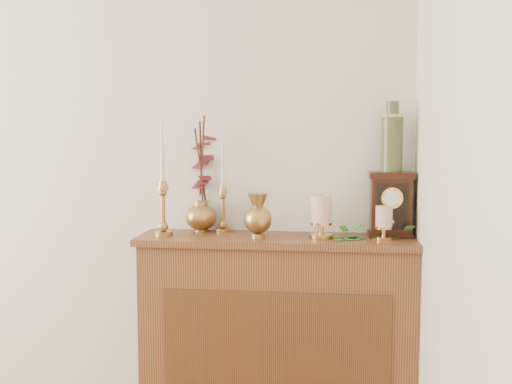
# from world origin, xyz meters

# --- Properties ---
(console_shelf) EXTENTS (1.24, 0.34, 0.93)m
(console_shelf) POSITION_xyz_m (1.40, 2.10, 0.44)
(console_shelf) COLOR brown
(console_shelf) RESTS_ON ground
(candlestick_left) EXTENTS (0.08, 0.08, 0.50)m
(candlestick_left) POSITION_xyz_m (0.89, 2.05, 1.09)
(candlestick_left) COLOR tan
(candlestick_left) RESTS_ON console_shelf
(candlestick_center) EXTENTS (0.07, 0.07, 0.43)m
(candlestick_center) POSITION_xyz_m (1.14, 2.19, 1.07)
(candlestick_center) COLOR tan
(candlestick_center) RESTS_ON console_shelf
(bud_vase) EXTENTS (0.12, 0.12, 0.20)m
(bud_vase) POSITION_xyz_m (1.32, 2.04, 1.03)
(bud_vase) COLOR tan
(bud_vase) RESTS_ON console_shelf
(ginger_jar) EXTENTS (0.22, 0.23, 0.54)m
(ginger_jar) POSITION_xyz_m (1.04, 2.23, 1.17)
(ginger_jar) COLOR tan
(ginger_jar) RESTS_ON console_shelf
(pillar_candle_left) EXTENTS (0.10, 0.10, 0.20)m
(pillar_candle_left) POSITION_xyz_m (1.59, 2.07, 1.03)
(pillar_candle_left) COLOR #C18B43
(pillar_candle_left) RESTS_ON console_shelf
(pillar_candle_right) EXTENTS (0.08, 0.08, 0.16)m
(pillar_candle_right) POSITION_xyz_m (1.86, 2.07, 1.01)
(pillar_candle_right) COLOR #C18B43
(pillar_candle_right) RESTS_ON console_shelf
(ivy_garland) EXTENTS (0.35, 0.17, 0.07)m
(ivy_garland) POSITION_xyz_m (1.83, 2.07, 0.94)
(ivy_garland) COLOR #2D6225
(ivy_garland) RESTS_ON console_shelf
(mantel_clock) EXTENTS (0.19, 0.14, 0.29)m
(mantel_clock) POSITION_xyz_m (1.89, 2.16, 1.07)
(mantel_clock) COLOR black
(mantel_clock) RESTS_ON console_shelf
(ceramic_vase) EXTENTS (0.09, 0.09, 0.31)m
(ceramic_vase) POSITION_xyz_m (1.89, 2.16, 1.35)
(ceramic_vase) COLOR #183126
(ceramic_vase) RESTS_ON mantel_clock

